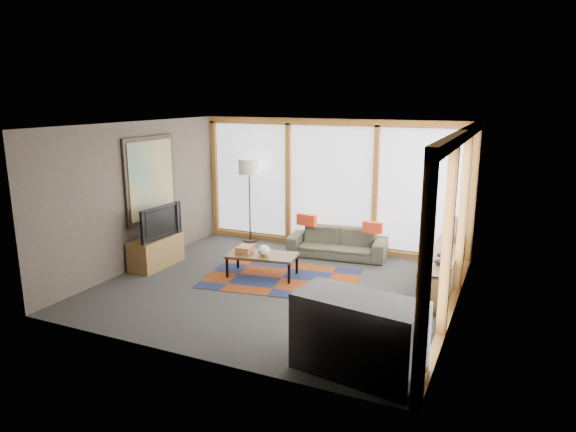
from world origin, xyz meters
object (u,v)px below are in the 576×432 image
at_px(floor_lamp, 250,201).
at_px(bar_counter, 358,336).
at_px(bookshelf, 443,271).
at_px(sofa, 337,243).
at_px(coffee_table, 262,265).
at_px(television, 157,222).
at_px(tv_console, 156,252).

height_order(floor_lamp, bar_counter, floor_lamp).
relative_size(floor_lamp, bookshelf, 0.75).
xyz_separation_m(sofa, floor_lamp, (-2.05, 0.26, 0.61)).
height_order(coffee_table, television, television).
bearing_deg(sofa, coffee_table, -123.50).
xyz_separation_m(sofa, television, (-2.76, -1.90, 0.57)).
height_order(sofa, tv_console, sofa).
height_order(sofa, bar_counter, bar_counter).
relative_size(tv_console, television, 1.04).
bearing_deg(television, bar_counter, -112.90).
xyz_separation_m(sofa, bar_counter, (1.61, -3.96, 0.18)).
bearing_deg(television, tv_console, 93.55).
distance_m(floor_lamp, tv_console, 2.37).
relative_size(floor_lamp, coffee_table, 1.50).
bearing_deg(floor_lamp, bookshelf, -15.55).
height_order(coffee_table, bar_counter, bar_counter).
xyz_separation_m(floor_lamp, bar_counter, (3.66, -4.22, -0.43)).
distance_m(coffee_table, bar_counter, 3.40).
relative_size(bookshelf, bar_counter, 1.66).
bearing_deg(sofa, television, -151.96).
xyz_separation_m(bookshelf, television, (-4.85, -1.01, 0.54)).
height_order(television, bar_counter, television).
distance_m(floor_lamp, bar_counter, 5.61).
xyz_separation_m(tv_console, bar_counter, (4.42, -2.06, 0.18)).
distance_m(floor_lamp, television, 2.27).
bearing_deg(bookshelf, sofa, 156.88).
height_order(sofa, floor_lamp, floor_lamp).
bearing_deg(sofa, bar_counter, -74.42).
xyz_separation_m(bookshelf, tv_console, (-4.90, -1.01, -0.02)).
height_order(floor_lamp, television, floor_lamp).
bearing_deg(bookshelf, television, -168.24).
xyz_separation_m(sofa, bookshelf, (2.09, -0.89, 0.02)).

